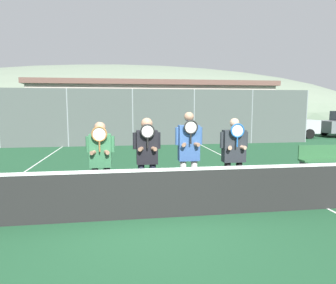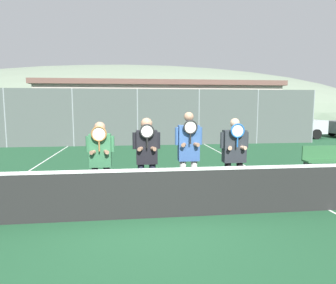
{
  "view_description": "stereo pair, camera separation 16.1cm",
  "coord_description": "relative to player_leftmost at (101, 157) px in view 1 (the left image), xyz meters",
  "views": [
    {
      "loc": [
        -0.45,
        -5.13,
        1.99
      ],
      "look_at": [
        0.45,
        0.93,
        1.26
      ],
      "focal_mm": 32.0,
      "sensor_mm": 36.0,
      "label": 1
    },
    {
      "loc": [
        -0.29,
        -5.15,
        1.99
      ],
      "look_at": [
        0.45,
        0.93,
        1.26
      ],
      "focal_mm": 32.0,
      "sensor_mm": 36.0,
      "label": 2
    }
  ],
  "objects": [
    {
      "name": "court_line_right_sideline",
      "position": [
        4.37,
        2.27,
        -1.0
      ],
      "size": [
        0.05,
        16.0,
        0.01
      ],
      "primitive_type": "cube",
      "color": "white",
      "rests_on": "ground_plane"
    },
    {
      "name": "hill_distant",
      "position": [
        0.91,
        50.85,
        -1.01
      ],
      "size": [
        91.85,
        51.03,
        17.86
      ],
      "color": "slate",
      "rests_on": "ground_plane"
    },
    {
      "name": "player_leftmost",
      "position": [
        0.0,
        0.0,
        0.0
      ],
      "size": [
        0.55,
        0.34,
        1.69
      ],
      "color": "#56565B",
      "rests_on": "ground_plane"
    },
    {
      "name": "player_rightmost",
      "position": [
        2.71,
        0.01,
        0.02
      ],
      "size": [
        0.6,
        0.34,
        1.75
      ],
      "color": "black",
      "rests_on": "ground_plane"
    },
    {
      "name": "player_center_left",
      "position": [
        0.9,
        0.02,
        0.04
      ],
      "size": [
        0.55,
        0.34,
        1.76
      ],
      "color": "#232838",
      "rests_on": "ground_plane"
    },
    {
      "name": "clubhouse_building",
      "position": [
        2.86,
        17.83,
        0.94
      ],
      "size": [
        18.22,
        5.5,
        3.85
      ],
      "color": "beige",
      "rests_on": "ground_plane"
    },
    {
      "name": "fence_back",
      "position": [
        0.91,
        9.32,
        0.42
      ],
      "size": [
        19.04,
        0.06,
        2.85
      ],
      "color": "gray",
      "rests_on": "ground_plane"
    },
    {
      "name": "car_far_left",
      "position": [
        -4.86,
        12.14,
        -0.13
      ],
      "size": [
        4.01,
        1.99,
        1.7
      ],
      "color": "black",
      "rests_on": "ground_plane"
    },
    {
      "name": "ground_plane",
      "position": [
        0.91,
        -0.73,
        -1.01
      ],
      "size": [
        120.0,
        120.0,
        0.0
      ],
      "primitive_type": "plane",
      "color": "#1E4C2D"
    },
    {
      "name": "car_right_of_center",
      "position": [
        10.27,
        11.78,
        -0.09
      ],
      "size": [
        4.32,
        2.02,
        1.8
      ],
      "color": "#B2B7BC",
      "rests_on": "ground_plane"
    },
    {
      "name": "bench_courtside",
      "position": [
        6.34,
        2.05,
        -0.55
      ],
      "size": [
        1.66,
        0.36,
        0.85
      ],
      "color": "#2D6038",
      "rests_on": "ground_plane"
    },
    {
      "name": "tennis_net",
      "position": [
        0.91,
        -0.73,
        -0.54
      ],
      "size": [
        9.32,
        0.09,
        1.01
      ],
      "color": "gray",
      "rests_on": "ground_plane"
    },
    {
      "name": "player_center_right",
      "position": [
        1.74,
        -0.03,
        0.08
      ],
      "size": [
        0.55,
        0.34,
        1.87
      ],
      "color": "white",
      "rests_on": "ground_plane"
    },
    {
      "name": "car_center",
      "position": [
        5.27,
        12.02,
        -0.14
      ],
      "size": [
        4.38,
        2.0,
        1.68
      ],
      "color": "maroon",
      "rests_on": "ground_plane"
    },
    {
      "name": "court_line_left_sideline",
      "position": [
        -2.56,
        2.27,
        -1.0
      ],
      "size": [
        0.05,
        16.0,
        0.01
      ],
      "primitive_type": "cube",
      "color": "white",
      "rests_on": "ground_plane"
    },
    {
      "name": "car_left_of_center",
      "position": [
        0.11,
        12.04,
        -0.13
      ],
      "size": [
        4.63,
        2.06,
        1.7
      ],
      "color": "silver",
      "rests_on": "ground_plane"
    }
  ]
}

